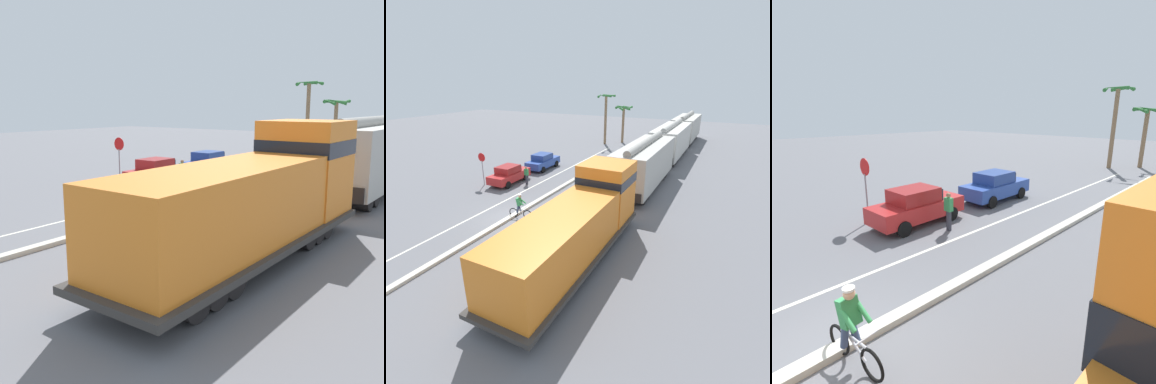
# 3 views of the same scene
# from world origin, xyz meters

# --- Properties ---
(ground_plane) EXTENTS (120.00, 120.00, 0.00)m
(ground_plane) POSITION_xyz_m (0.00, 0.00, 0.00)
(ground_plane) COLOR slate
(median_curb) EXTENTS (0.36, 36.00, 0.16)m
(median_curb) POSITION_xyz_m (0.00, 6.00, 0.08)
(median_curb) COLOR beige
(median_curb) RESTS_ON ground
(lane_stripe) EXTENTS (0.14, 36.00, 0.01)m
(lane_stripe) POSITION_xyz_m (-2.40, 6.00, 0.00)
(lane_stripe) COLOR silver
(lane_stripe) RESTS_ON ground
(locomotive) EXTENTS (3.10, 11.61, 4.20)m
(locomotive) POSITION_xyz_m (6.18, -1.96, 1.80)
(locomotive) COLOR orange
(locomotive) RESTS_ON ground
(hopper_car_lead) EXTENTS (2.90, 10.60, 4.18)m
(hopper_car_lead) POSITION_xyz_m (6.18, 10.20, 2.08)
(hopper_car_lead) COLOR #AFADA5
(hopper_car_lead) RESTS_ON ground
(hopper_car_middle) EXTENTS (2.90, 10.60, 4.18)m
(hopper_car_middle) POSITION_xyz_m (6.18, 21.80, 2.08)
(hopper_car_middle) COLOR beige
(hopper_car_middle) RESTS_ON ground
(hopper_car_trailing) EXTENTS (2.90, 10.60, 4.18)m
(hopper_car_trailing) POSITION_xyz_m (6.18, 33.40, 2.08)
(hopper_car_trailing) COLOR #B1AEA7
(hopper_car_trailing) RESTS_ON ground
(parked_car_red) EXTENTS (1.90, 4.23, 1.62)m
(parked_car_red) POSITION_xyz_m (-4.85, 5.81, 0.82)
(parked_car_red) COLOR red
(parked_car_red) RESTS_ON ground
(parked_car_blue) EXTENTS (1.86, 4.21, 1.62)m
(parked_car_blue) POSITION_xyz_m (-4.74, 11.12, 0.82)
(parked_car_blue) COLOR #28479E
(parked_car_blue) RESTS_ON ground
(cyclist) EXTENTS (1.70, 0.51, 1.71)m
(cyclist) POSITION_xyz_m (0.57, 0.28, 0.82)
(cyclist) COLOR black
(cyclist) RESTS_ON ground
(stop_sign) EXTENTS (0.76, 0.08, 2.88)m
(stop_sign) POSITION_xyz_m (-6.53, 4.38, 2.02)
(stop_sign) COLOR gray
(stop_sign) RESTS_ON ground
(palm_tree_near) EXTENTS (2.30, 2.30, 7.07)m
(palm_tree_near) POSITION_xyz_m (-3.95, 26.29, 4.92)
(palm_tree_near) COLOR #846647
(palm_tree_near) RESTS_ON ground
(palm_tree_far) EXTENTS (2.58, 2.72, 5.44)m
(palm_tree_far) POSITION_xyz_m (-2.09, 28.52, 4.12)
(palm_tree_far) COLOR #846647
(palm_tree_far) RESTS_ON ground
(pedestrian_by_cars) EXTENTS (0.34, 0.22, 1.62)m
(pedestrian_by_cars) POSITION_xyz_m (-3.25, 6.24, 0.85)
(pedestrian_by_cars) COLOR #33333D
(pedestrian_by_cars) RESTS_ON ground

